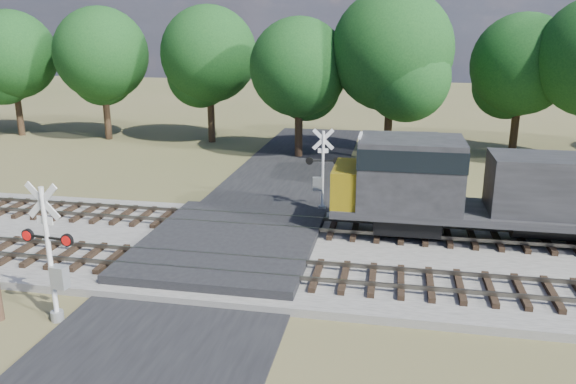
# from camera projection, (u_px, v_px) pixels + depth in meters

# --- Properties ---
(ground) EXTENTS (160.00, 160.00, 0.00)m
(ground) POSITION_uv_depth(u_px,v_px,m) (227.00, 256.00, 23.00)
(ground) COLOR #4F532C
(ground) RESTS_ON ground
(ballast_bed) EXTENTS (140.00, 10.00, 0.30)m
(ballast_bed) POSITION_uv_depth(u_px,v_px,m) (480.00, 266.00, 21.63)
(ballast_bed) COLOR gray
(ballast_bed) RESTS_ON ground
(road) EXTENTS (7.00, 60.00, 0.08)m
(road) POSITION_uv_depth(u_px,v_px,m) (227.00, 255.00, 22.99)
(road) COLOR black
(road) RESTS_ON ground
(crossing_panel) EXTENTS (7.00, 9.00, 0.62)m
(crossing_panel) POSITION_uv_depth(u_px,v_px,m) (230.00, 244.00, 23.38)
(crossing_panel) COLOR #262628
(crossing_panel) RESTS_ON ground
(track_near) EXTENTS (140.00, 2.60, 0.33)m
(track_near) POSITION_uv_depth(u_px,v_px,m) (293.00, 272.00, 20.44)
(track_near) COLOR black
(track_near) RESTS_ON ballast_bed
(track_far) EXTENTS (140.00, 2.60, 0.33)m
(track_far) POSITION_uv_depth(u_px,v_px,m) (313.00, 227.00, 25.15)
(track_far) COLOR black
(track_far) RESTS_ON ballast_bed
(crossing_signal_near) EXTENTS (1.84, 0.43, 4.58)m
(crossing_signal_near) POSITION_uv_depth(u_px,v_px,m) (53.00, 266.00, 17.34)
(crossing_signal_near) COLOR silver
(crossing_signal_near) RESTS_ON ground
(crossing_signal_far) EXTENTS (1.71, 0.44, 4.26)m
(crossing_signal_far) POSITION_uv_depth(u_px,v_px,m) (321.00, 178.00, 28.06)
(crossing_signal_far) COLOR silver
(crossing_signal_far) RESTS_ON ground
(equipment_shed) EXTENTS (4.62, 4.62, 2.93)m
(equipment_shed) POSITION_uv_depth(u_px,v_px,m) (403.00, 162.00, 32.53)
(equipment_shed) COLOR #4A2A20
(equipment_shed) RESTS_ON ground
(treeline) EXTENTS (80.69, 12.14, 11.79)m
(treeline) POSITION_uv_depth(u_px,v_px,m) (428.00, 58.00, 39.03)
(treeline) COLOR black
(treeline) RESTS_ON ground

